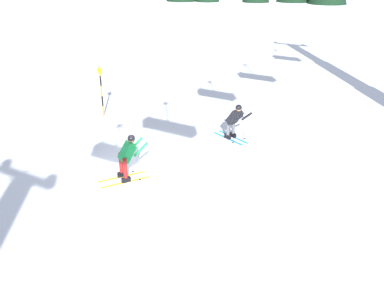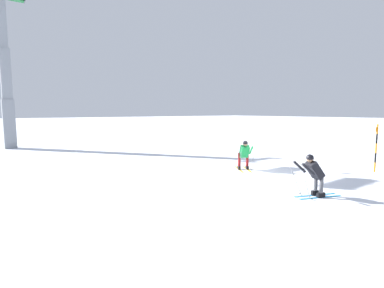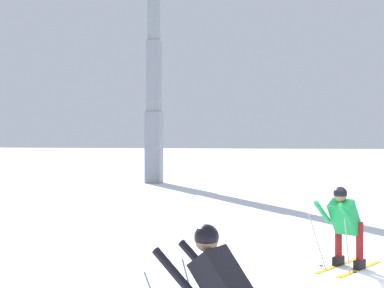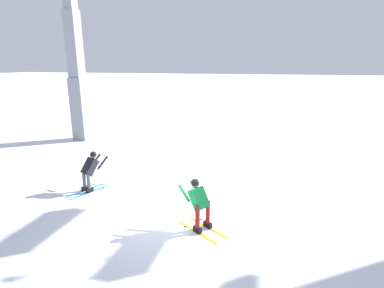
# 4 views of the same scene
# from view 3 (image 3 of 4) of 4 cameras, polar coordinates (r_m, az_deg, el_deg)

# --- Properties ---
(ground_plane) EXTENTS (260.00, 260.00, 0.00)m
(ground_plane) POSITION_cam_3_polar(r_m,az_deg,el_deg) (8.88, 16.46, -14.74)
(ground_plane) COLOR white
(skier_carving_main) EXTENTS (1.71, 1.38, 1.64)m
(skier_carving_main) POSITION_cam_3_polar(r_m,az_deg,el_deg) (9.68, 16.60, -8.23)
(skier_carving_main) COLOR yellow
(skier_carving_main) RESTS_ON ground_plane
(lift_tower_far) EXTENTS (0.84, 2.67, 12.12)m
(lift_tower_far) POSITION_cam_3_polar(r_m,az_deg,el_deg) (27.88, -4.26, 5.95)
(lift_tower_far) COLOR gray
(lift_tower_far) RESTS_ON ground_plane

